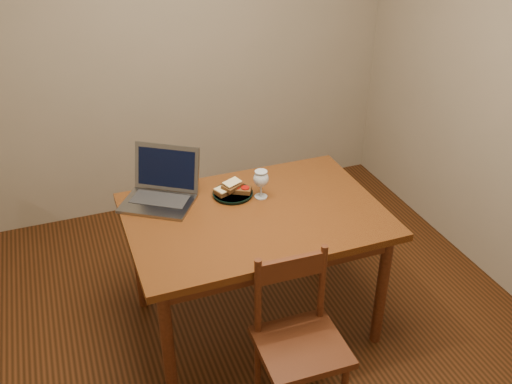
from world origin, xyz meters
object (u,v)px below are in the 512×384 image
object	(u,v)px
table	(255,227)
milk_glass	(261,184)
chair	(300,335)
laptop	(162,186)
plate	(233,194)

from	to	relation	value
table	milk_glass	xyz separation A→B (m)	(0.08, 0.14, 0.16)
table	chair	distance (m)	0.64
table	chair	world-z (taller)	chair
laptop	table	bearing A→B (deg)	-3.96
table	laptop	size ratio (longest dim) A/B	2.71
chair	laptop	xyz separation A→B (m)	(-0.40, 0.92, 0.36)
table	plate	xyz separation A→B (m)	(-0.05, 0.21, 0.09)
plate	milk_glass	distance (m)	0.17
milk_glass	chair	bearing A→B (deg)	-97.38
plate	laptop	distance (m)	0.38
table	chair	xyz separation A→B (m)	(-0.01, -0.60, -0.20)
table	milk_glass	distance (m)	0.23
milk_glass	laptop	xyz separation A→B (m)	(-0.49, 0.18, -0.01)
chair	milk_glass	xyz separation A→B (m)	(0.10, 0.74, 0.37)
table	plate	size ratio (longest dim) A/B	5.98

